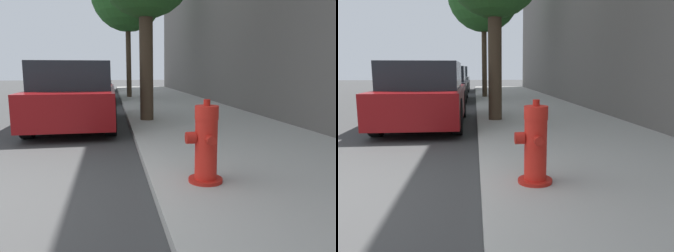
# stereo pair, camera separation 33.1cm
# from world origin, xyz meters

# --- Properties ---
(sidewalk_slab) EXTENTS (3.32, 40.00, 0.11)m
(sidewalk_slab) POSITION_xyz_m (3.47, 0.00, 0.06)
(sidewalk_slab) COLOR #A8A59E
(sidewalk_slab) RESTS_ON ground_plane
(fire_hydrant) EXTENTS (0.38, 0.39, 0.84)m
(fire_hydrant) POSITION_xyz_m (2.36, 0.15, 0.49)
(fire_hydrant) COLOR red
(fire_hydrant) RESTS_ON sidewalk_slab
(parked_car_near) EXTENTS (1.71, 3.85, 1.41)m
(parked_car_near) POSITION_xyz_m (0.66, 4.45, 0.69)
(parked_car_near) COLOR maroon
(parked_car_near) RESTS_ON ground_plane
(parked_car_mid) EXTENTS (1.81, 3.88, 1.39)m
(parked_car_mid) POSITION_xyz_m (0.55, 10.58, 0.67)
(parked_car_mid) COLOR black
(parked_car_mid) RESTS_ON ground_plane
(parked_car_far) EXTENTS (1.80, 4.31, 1.46)m
(parked_car_far) POSITION_xyz_m (0.55, 17.04, 0.70)
(parked_car_far) COLOR #4C5156
(parked_car_far) RESTS_ON ground_plane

